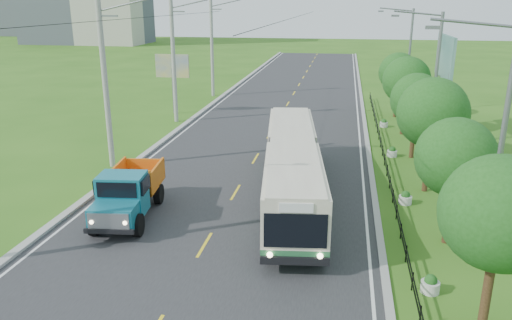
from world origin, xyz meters
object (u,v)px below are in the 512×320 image
(pole_mid, at_px, (174,60))
(billboard_left, at_px, (172,70))
(tree_back, at_px, (399,74))
(dump_truck, at_px, (128,190))
(planter_near, at_px, (405,198))
(tree_fifth, at_px, (407,83))
(bus, at_px, (292,164))
(pole_near, at_px, (106,83))
(streetlight_mid, at_px, (433,81))
(planter_far, at_px, (384,124))
(tree_third, at_px, (433,117))
(tree_second, at_px, (456,161))
(planter_front, at_px, (430,285))
(planter_mid, at_px, (392,152))
(tree_front, at_px, (499,218))
(tree_fourth, at_px, (417,102))
(pole_far, at_px, (212,47))
(streetlight_near, at_px, (497,143))
(streetlight_far, at_px, (407,57))
(billboard_right, at_px, (444,63))

(pole_mid, relative_size, billboard_left, 1.92)
(tree_back, height_order, dump_truck, tree_back)
(planter_near, distance_m, billboard_left, 25.78)
(tree_fifth, distance_m, bus, 16.04)
(pole_near, height_order, streetlight_mid, pole_near)
(tree_fifth, relative_size, planter_far, 8.66)
(pole_mid, xyz_separation_m, tree_third, (18.12, -12.86, -1.11))
(pole_mid, relative_size, dump_truck, 1.72)
(bus, bearing_deg, pole_near, 157.10)
(tree_second, xyz_separation_m, planter_near, (-1.26, 3.86, -3.23))
(tree_third, relative_size, planter_front, 8.96)
(streetlight_mid, height_order, planter_mid, streetlight_mid)
(tree_front, bearing_deg, dump_truck, 156.81)
(tree_fourth, relative_size, planter_mid, 8.06)
(pole_far, distance_m, streetlight_mid, 26.80)
(tree_third, distance_m, streetlight_mid, 5.98)
(streetlight_near, bearing_deg, bus, 142.94)
(bus, bearing_deg, planter_mid, 48.47)
(tree_second, height_order, tree_fifth, tree_fifth)
(planter_mid, bearing_deg, tree_fourth, 6.39)
(pole_mid, xyz_separation_m, tree_front, (18.12, -24.86, -1.37))
(planter_front, bearing_deg, pole_near, 146.88)
(streetlight_mid, bearing_deg, pole_near, -165.19)
(tree_fourth, distance_m, streetlight_mid, 1.54)
(streetlight_far, bearing_deg, pole_mid, -159.68)
(pole_far, distance_m, tree_back, 19.43)
(tree_front, bearing_deg, tree_third, 90.00)
(pole_mid, bearing_deg, tree_fourth, -20.74)
(pole_far, height_order, billboard_left, pole_far)
(planter_front, xyz_separation_m, planter_mid, (0.00, 16.00, 0.00))
(tree_second, height_order, tree_fourth, tree_fourth)
(planter_far, bearing_deg, streetlight_mid, -75.68)
(planter_mid, distance_m, billboard_left, 20.99)
(streetlight_near, relative_size, planter_far, 13.54)
(pole_near, distance_m, tree_second, 19.44)
(pole_near, height_order, tree_fourth, pole_near)
(tree_second, height_order, streetlight_mid, streetlight_mid)
(tree_third, distance_m, streetlight_far, 19.90)
(tree_fourth, height_order, streetlight_near, streetlight_near)
(streetlight_near, bearing_deg, tree_third, 95.51)
(pole_far, height_order, billboard_right, pole_far)
(planter_mid, bearing_deg, tree_second, -83.95)
(pole_far, relative_size, dump_truck, 1.72)
(tree_fifth, bearing_deg, billboard_right, -3.30)
(tree_front, height_order, dump_truck, tree_front)
(pole_near, distance_m, tree_fifth, 21.31)
(streetlight_far, bearing_deg, planter_front, -93.89)
(tree_second, xyz_separation_m, bus, (-6.90, 3.66, -1.72))
(tree_fourth, height_order, streetlight_far, streetlight_far)
(streetlight_far, xyz_separation_m, billboard_right, (1.66, -8.00, 0.44))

